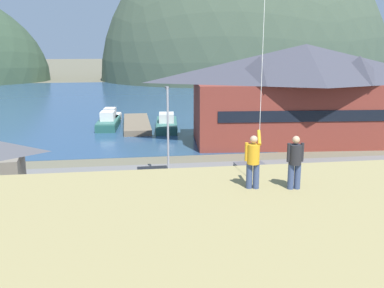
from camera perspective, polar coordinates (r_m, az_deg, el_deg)
name	(u,v)px	position (r m, az deg, el deg)	size (l,w,h in m)	color
ground_plane	(218,236)	(24.83, 3.36, -11.83)	(600.00, 600.00, 0.00)	#66604C
parking_lot_pad	(203,203)	(29.35, 1.38, -7.72)	(40.00, 20.00, 0.10)	slate
bay_water	(153,100)	(82.86, -5.06, 5.65)	(360.00, 84.00, 0.03)	navy
far_hill_east_peak	(246,78)	(136.95, 6.98, 8.44)	(86.75, 63.58, 86.52)	#42513D
harbor_lodge	(304,91)	(47.94, 14.33, 6.65)	(24.72, 11.41, 10.35)	brown
wharf_dock	(137,124)	(56.82, -7.19, 2.62)	(3.20, 12.97, 0.70)	#70604C
moored_boat_wharfside	(108,122)	(56.43, -10.80, 2.80)	(2.97, 7.62, 2.16)	#23564C
moored_boat_outer_mooring	(167,124)	(54.27, -3.32, 2.61)	(3.24, 8.10, 2.16)	#23564C
moored_boat_inner_slip	(111,118)	(59.41, -10.51, 3.31)	(2.80, 6.61, 2.16)	silver
parked_car_corner_spot	(363,175)	(34.28, 21.31, -3.78)	(4.27, 2.19, 1.82)	slate
parked_car_front_row_end	(155,181)	(30.75, -4.89, -4.79)	(4.24, 2.14, 1.82)	black
parked_car_back_row_left	(85,223)	(24.43, -13.74, -9.91)	(4.35, 2.35, 1.82)	silver
parked_car_back_row_right	(239,210)	(25.55, 6.11, -8.56)	(4.30, 2.25, 1.82)	slate
parked_car_front_row_red	(318,208)	(26.76, 16.00, -8.00)	(4.20, 2.06, 1.82)	silver
parked_car_mid_row_far	(252,175)	(32.21, 7.74, -4.04)	(4.29, 2.24, 1.82)	slate
parking_light_pole	(168,127)	(33.33, -3.16, 2.21)	(0.24, 0.78, 7.15)	#ADADB2
person_kite_flyer	(253,160)	(14.17, 7.94, -2.04)	(0.60, 0.62, 1.86)	#384770
person_companion	(295,161)	(14.35, 13.22, -2.13)	(0.55, 0.40, 1.74)	#384770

